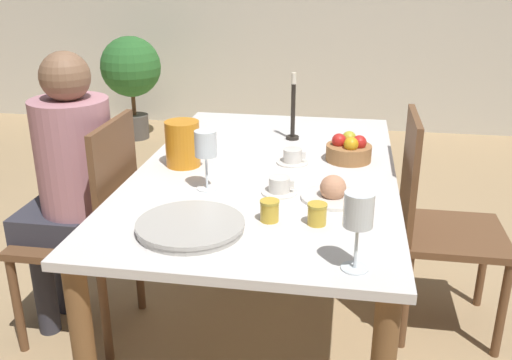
# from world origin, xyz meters

# --- Properties ---
(ground_plane) EXTENTS (20.00, 20.00, 0.00)m
(ground_plane) POSITION_xyz_m (0.00, 0.00, 0.00)
(ground_plane) COLOR tan
(dining_table) EXTENTS (1.00, 1.67, 0.72)m
(dining_table) POSITION_xyz_m (0.00, 0.00, 0.63)
(dining_table) COLOR silver
(dining_table) RESTS_ON ground_plane
(chair_person_side) EXTENTS (0.42, 0.42, 0.93)m
(chair_person_side) POSITION_xyz_m (-0.69, -0.16, 0.49)
(chair_person_side) COLOR brown
(chair_person_side) RESTS_ON ground_plane
(chair_opposite) EXTENTS (0.42, 0.42, 0.93)m
(chair_opposite) POSITION_xyz_m (0.69, 0.12, 0.49)
(chair_opposite) COLOR brown
(chair_opposite) RESTS_ON ground_plane
(person_seated) EXTENTS (0.39, 0.41, 1.18)m
(person_seated) POSITION_xyz_m (-0.78, -0.12, 0.70)
(person_seated) COLOR #33333D
(person_seated) RESTS_ON ground_plane
(red_pitcher) EXTENTS (0.16, 0.14, 0.18)m
(red_pitcher) POSITION_xyz_m (-0.34, -0.01, 0.81)
(red_pitcher) COLOR orange
(red_pitcher) RESTS_ON dining_table
(wine_glass_water) EXTENTS (0.08, 0.08, 0.22)m
(wine_glass_water) POSITION_xyz_m (-0.18, -0.24, 0.88)
(wine_glass_water) COLOR white
(wine_glass_water) RESTS_ON dining_table
(wine_glass_juice) EXTENTS (0.08, 0.08, 0.22)m
(wine_glass_juice) POSITION_xyz_m (0.35, -0.73, 0.88)
(wine_glass_juice) COLOR white
(wine_glass_juice) RESTS_ON dining_table
(teacup_near_person) EXTENTS (0.13, 0.13, 0.06)m
(teacup_near_person) POSITION_xyz_m (0.08, -0.24, 0.75)
(teacup_near_person) COLOR silver
(teacup_near_person) RESTS_ON dining_table
(teacup_across) EXTENTS (0.13, 0.13, 0.06)m
(teacup_across) POSITION_xyz_m (0.09, 0.09, 0.75)
(teacup_across) COLOR silver
(teacup_across) RESTS_ON dining_table
(serving_tray) EXTENTS (0.33, 0.33, 0.03)m
(serving_tray) POSITION_xyz_m (-0.15, -0.58, 0.74)
(serving_tray) COLOR #B7B2A8
(serving_tray) RESTS_ON dining_table
(bread_plate) EXTENTS (0.22, 0.22, 0.09)m
(bread_plate) POSITION_xyz_m (0.27, -0.26, 0.75)
(bread_plate) COLOR silver
(bread_plate) RESTS_ON dining_table
(jam_jar_amber) EXTENTS (0.06, 0.06, 0.07)m
(jam_jar_amber) POSITION_xyz_m (0.08, -0.47, 0.76)
(jam_jar_amber) COLOR gold
(jam_jar_amber) RESTS_ON dining_table
(jam_jar_red) EXTENTS (0.06, 0.06, 0.07)m
(jam_jar_red) POSITION_xyz_m (0.23, -0.47, 0.76)
(jam_jar_red) COLOR gold
(jam_jar_red) RESTS_ON dining_table
(fruit_bowl) EXTENTS (0.19, 0.19, 0.11)m
(fruit_bowl) POSITION_xyz_m (0.32, 0.16, 0.77)
(fruit_bowl) COLOR #9E6B3D
(fruit_bowl) RESTS_ON dining_table
(candlestick_tall) EXTENTS (0.06, 0.06, 0.31)m
(candlestick_tall) POSITION_xyz_m (0.06, 0.42, 0.84)
(candlestick_tall) COLOR black
(candlestick_tall) RESTS_ON dining_table
(potted_plant) EXTENTS (0.52, 0.52, 0.89)m
(potted_plant) POSITION_xyz_m (-1.56, 2.57, 0.59)
(potted_plant) COLOR #4C4742
(potted_plant) RESTS_ON ground_plane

